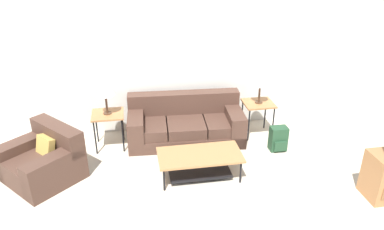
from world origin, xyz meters
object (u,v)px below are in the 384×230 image
Objects in this scene: side_table_right at (258,106)px; table_lamp_left at (105,90)px; table_lamp_right at (261,80)px; armchair at (44,161)px; backpack at (278,139)px; couch at (185,125)px; coffee_table at (200,160)px; side_table_left at (108,117)px.

table_lamp_left is at bearing -180.00° from side_table_right.
table_lamp_right reaches higher than side_table_right.
armchair reaches higher than backpack.
backpack is at bearing 2.28° from armchair.
couch is 1.24m from coffee_table.
coffee_table is at bearing -138.29° from table_lamp_right.
coffee_table is 2.27× the size of table_lamp_right.
side_table_right is (3.73, 0.78, 0.30)m from armchair.
side_table_left is (-1.37, -0.05, 0.30)m from couch.
coffee_table is (0.03, -1.24, 0.01)m from couch.
side_table_left is at bearing -177.85° from couch.
backpack reaches higher than coffee_table.
backpack is (0.19, -0.62, -0.37)m from side_table_right.
armchair is at bearing -141.86° from side_table_left.
couch is 1.59m from table_lamp_right.
table_lamp_left reaches higher than armchair.
table_lamp_right reaches higher than coffee_table.
armchair is at bearing -168.24° from side_table_right.
armchair reaches higher than side_table_left.
side_table_left is 1.15× the size of table_lamp_right.
armchair is 1.50m from table_lamp_left.
side_table_left is 2.79m from table_lamp_right.
couch is at bearing 177.84° from side_table_right.
armchair is 2.18× the size of side_table_right.
coffee_table is 1.97× the size of side_table_right.
coffee_table is 2.01m from table_lamp_left.
table_lamp_right is at bearing -0.00° from side_table_left.
side_table_left reaches higher than backpack.
couch is 3.23× the size of side_table_left.
backpack is at bearing -23.42° from couch.
armchair is 1.11× the size of coffee_table.
couch reaches higher than backpack.
table_lamp_left is 2.74m from table_lamp_right.
armchair is 3.92m from backpack.
coffee_table is 1.81m from side_table_right.
side_table_right reaches higher than backpack.
coffee_table is 1.86m from side_table_left.
coffee_table is 1.97× the size of side_table_left.
side_table_right is (1.37, -0.05, 0.30)m from couch.
couch is 1.41m from side_table_left.
table_lamp_left is (0.00, -0.00, 0.52)m from side_table_left.
couch is 1.48× the size of armchair.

